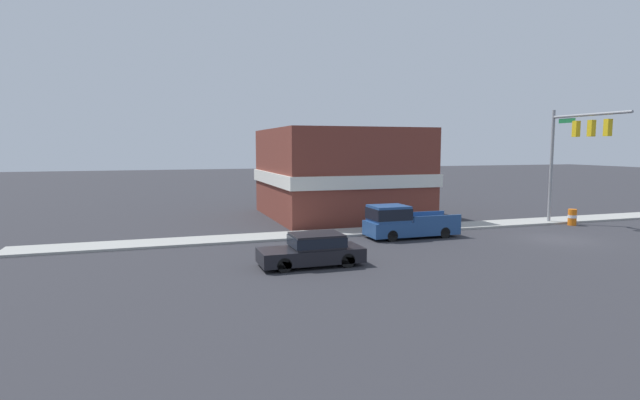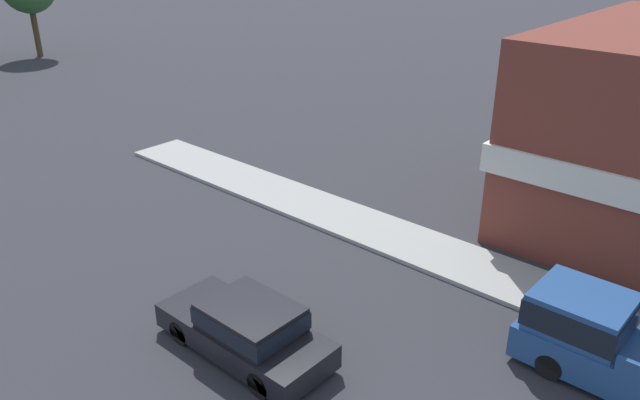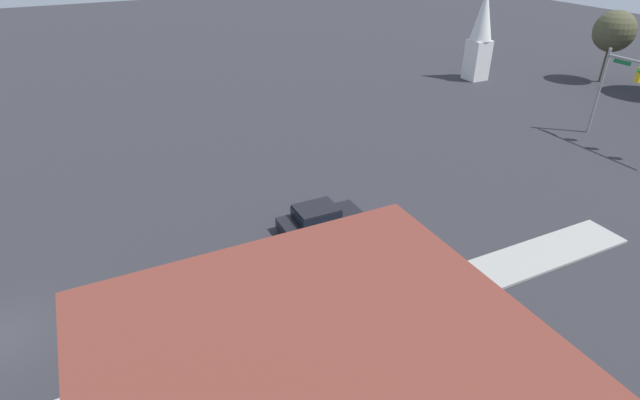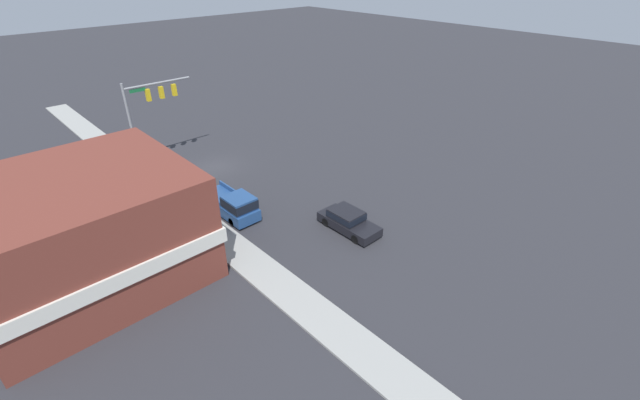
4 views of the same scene
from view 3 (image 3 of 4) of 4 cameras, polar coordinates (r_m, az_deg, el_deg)
The scene contains 5 objects.
ground_plane at distance 25.44m, azimuth -32.52°, elevation -13.12°, with size 200.00×200.00×0.00m, color #2D2D33.
car_lead at distance 27.82m, azimuth -0.12°, elevation -2.01°, with size 1.93×4.72×1.47m.
pickup_truck_parked at distance 21.98m, azimuth -11.51°, elevation -12.00°, with size 1.99×5.56×1.98m.
church_steeple at distance 57.38m, azimuth 17.93°, elevation 17.67°, with size 2.25×2.25×9.24m.
backdrop_tree_left_far at distance 61.67m, azimuth 30.59°, elevation 16.25°, with size 4.12×4.12×7.30m.
Camera 3 is at (19.63, 5.21, 15.33)m, focal length 28.00 mm.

